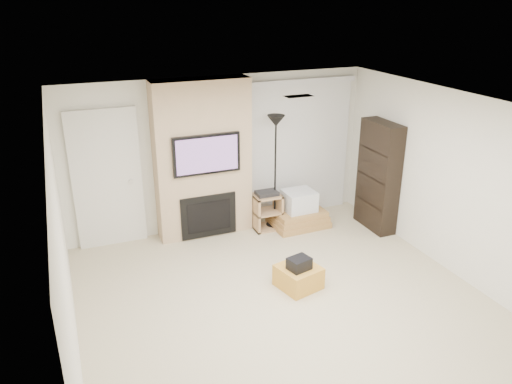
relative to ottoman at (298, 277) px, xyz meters
name	(u,v)px	position (x,y,z in m)	size (l,w,h in m)	color
floor	(292,311)	(-0.32, -0.48, -0.15)	(5.00, 5.50, 0.00)	beige
ceiling	(299,112)	(-0.32, -0.48, 2.35)	(5.00, 5.50, 0.00)	white
wall_back	(220,153)	(-0.32, 2.27, 1.10)	(5.00, 2.50, 0.00)	white
wall_front	(477,380)	(-0.32, -3.23, 1.10)	(5.00, 2.50, 0.00)	white
wall_left	(64,261)	(-2.82, -0.48, 1.10)	(5.50, 2.50, 0.00)	white
wall_right	(465,190)	(2.18, -0.48, 1.10)	(5.50, 2.50, 0.00)	white
hvac_vent	(299,96)	(0.08, 0.32, 2.35)	(0.35, 0.18, 0.01)	silver
ottoman	(298,277)	(0.00, 0.00, 0.00)	(0.50, 0.50, 0.30)	gold
black_bag	(299,264)	(-0.02, -0.05, 0.23)	(0.28, 0.22, 0.16)	black
fireplace_wall	(203,161)	(-0.67, 2.06, 1.09)	(1.50, 0.47, 2.50)	tan
entry_door	(107,180)	(-2.12, 2.23, 0.90)	(1.02, 0.11, 2.14)	silver
vertical_blinds	(299,144)	(1.08, 2.22, 1.12)	(1.98, 0.10, 2.37)	silver
floor_lamp	(276,140)	(0.47, 1.84, 1.35)	(0.28, 0.28, 1.90)	black
av_stand	(267,209)	(0.32, 1.81, 0.20)	(0.45, 0.38, 0.66)	tan
box_stack	(299,212)	(0.86, 1.72, 0.08)	(0.94, 0.72, 0.62)	#B28147
bookshelf	(378,176)	(2.02, 1.19, 0.75)	(0.30, 0.80, 1.80)	black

